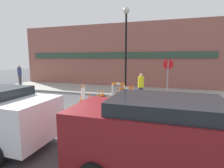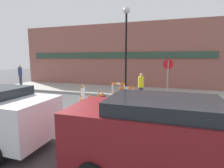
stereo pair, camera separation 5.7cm
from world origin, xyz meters
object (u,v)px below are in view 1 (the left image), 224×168
streetlamp_post (126,39)px  stop_sign (168,72)px  person_worker (141,86)px  parked_car_2 (165,134)px  person_pedestrian (20,75)px

streetlamp_post → stop_sign: 3.41m
streetlamp_post → person_worker: bearing=-37.5°
streetlamp_post → parked_car_2: 8.77m
streetlamp_post → parked_car_2: streetlamp_post is taller
stop_sign → parked_car_2: stop_sign is taller
parked_car_2 → person_pedestrian: bearing=145.5°
streetlamp_post → parked_car_2: bearing=-71.2°
stop_sign → parked_car_2: (-0.03, -7.62, -0.73)m
streetlamp_post → person_worker: (1.17, -0.90, -2.89)m
person_worker → parked_car_2: size_ratio=0.40×
person_worker → person_pedestrian: 10.82m
streetlamp_post → person_worker: size_ratio=3.48×
stop_sign → person_pedestrian: stop_sign is taller
stop_sign → parked_car_2: size_ratio=0.58×
streetlamp_post → parked_car_2: (2.68, -7.87, -2.78)m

